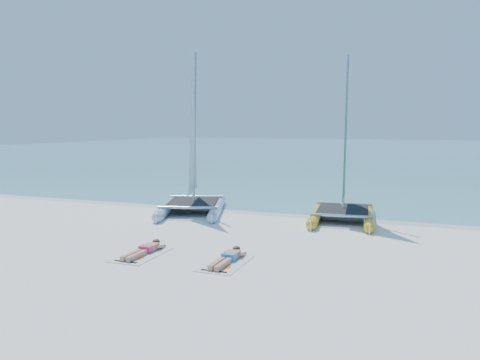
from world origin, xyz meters
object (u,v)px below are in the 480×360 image
object	(u,v)px
catamaran_yellow	(344,165)
towel_a	(141,255)
catamaran_blue	(193,162)
sunbather_a	(145,249)
towel_b	(225,263)
sunbather_b	(228,257)

from	to	relation	value
catamaran_yellow	towel_a	world-z (taller)	catamaran_yellow
catamaran_blue	towel_a	xyz separation A→B (m)	(1.64, -6.61, -2.09)
sunbather_a	towel_b	world-z (taller)	sunbather_a
towel_a	catamaran_blue	bearing A→B (deg)	103.97
towel_b	catamaran_yellow	bearing A→B (deg)	75.08
towel_a	sunbather_a	world-z (taller)	sunbather_a
towel_a	towel_b	world-z (taller)	same
towel_b	towel_a	bearing A→B (deg)	-178.11
towel_a	towel_b	xyz separation A→B (m)	(2.51, 0.08, 0.00)
towel_a	sunbather_b	xyz separation A→B (m)	(2.51, 0.27, 0.11)
catamaran_blue	catamaran_yellow	size ratio (longest dim) A/B	1.06
catamaran_yellow	sunbather_b	xyz separation A→B (m)	(-1.98, -7.25, -1.97)
sunbather_a	sunbather_b	size ratio (longest dim) A/B	1.00
catamaran_blue	sunbather_b	xyz separation A→B (m)	(4.15, -6.33, -1.98)
towel_a	sunbather_a	distance (m)	0.22
catamaran_yellow	towel_a	xyz separation A→B (m)	(-4.49, -7.53, -2.08)
sunbather_a	towel_a	bearing A→B (deg)	-90.00
sunbather_b	catamaran_yellow	bearing A→B (deg)	74.71
towel_b	sunbather_b	world-z (taller)	sunbather_b
catamaran_blue	sunbather_b	size ratio (longest dim) A/B	4.07
catamaran_yellow	sunbather_a	size ratio (longest dim) A/B	3.84
catamaran_blue	towel_b	size ratio (longest dim) A/B	3.80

